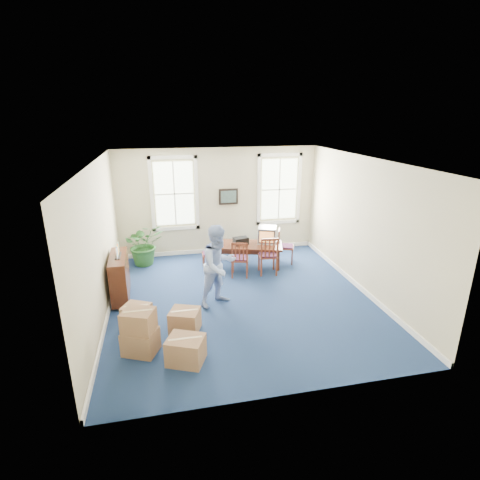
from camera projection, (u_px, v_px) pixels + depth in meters
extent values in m
plane|color=navy|center=(241.00, 299.00, 8.80)|extent=(6.50, 6.50, 0.00)
plane|color=white|center=(241.00, 161.00, 7.77)|extent=(6.50, 6.50, 0.00)
plane|color=#C3B895|center=(218.00, 202.00, 11.29)|extent=(6.50, 0.00, 6.50)
plane|color=#C3B895|center=(290.00, 303.00, 5.28)|extent=(6.50, 0.00, 6.50)
plane|color=#C3B895|center=(99.00, 243.00, 7.69)|extent=(0.00, 6.50, 6.50)
plane|color=#C3B895|center=(365.00, 226.00, 8.88)|extent=(0.00, 6.50, 6.50)
cube|color=white|center=(219.00, 250.00, 11.76)|extent=(6.00, 0.04, 0.12)
cube|color=white|center=(109.00, 309.00, 8.19)|extent=(0.04, 6.50, 0.12)
cube|color=white|center=(357.00, 285.00, 9.37)|extent=(0.04, 6.50, 0.12)
cube|color=white|center=(276.00, 241.00, 10.67)|extent=(0.19, 0.21, 0.05)
cube|color=black|center=(241.00, 241.00, 10.48)|extent=(0.44, 0.33, 0.20)
imported|color=#9AB2E9|center=(219.00, 266.00, 8.29)|extent=(1.14, 1.06, 1.87)
cube|color=#472113|center=(120.00, 278.00, 8.68)|extent=(0.41, 1.30, 1.01)
imported|color=#1F4D1E|center=(144.00, 244.00, 10.62)|extent=(1.28, 1.18, 1.21)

